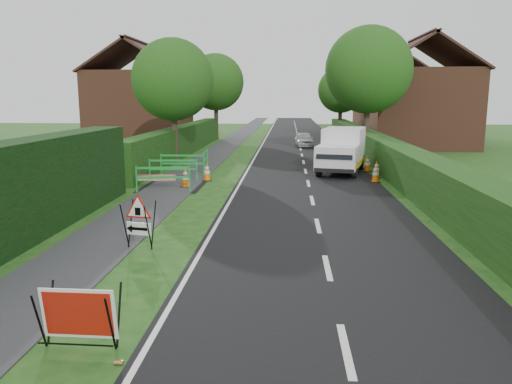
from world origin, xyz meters
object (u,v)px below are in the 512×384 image
object	(u,v)px
red_rect_sign	(79,315)
triangle_sign	(137,217)
works_van	(342,149)
hatchback_car	(304,139)

from	to	relation	value
red_rect_sign	triangle_sign	distance (m)	4.81
red_rect_sign	works_van	xyz separation A→B (m)	(5.49, 17.55, 0.59)
triangle_sign	works_van	world-z (taller)	works_van
red_rect_sign	hatchback_car	xyz separation A→B (m)	(4.09, 30.27, 0.01)
works_van	red_rect_sign	bearing A→B (deg)	-93.85
works_van	hatchback_car	xyz separation A→B (m)	(-1.41, 12.72, -0.58)
triangle_sign	red_rect_sign	bearing A→B (deg)	-71.22
red_rect_sign	hatchback_car	bearing A→B (deg)	83.46
red_rect_sign	triangle_sign	bearing A→B (deg)	98.31
red_rect_sign	hatchback_car	distance (m)	30.54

